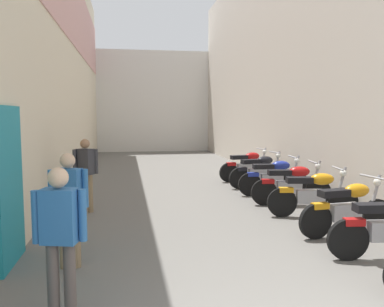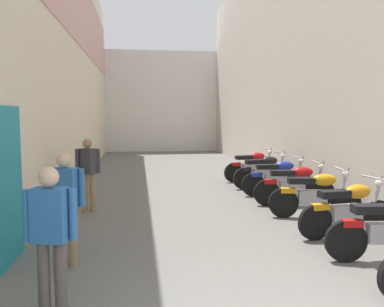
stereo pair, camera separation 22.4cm
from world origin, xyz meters
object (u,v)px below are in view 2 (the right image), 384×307
object	(u,v)px
motorcycle_eighth	(252,165)
pedestrian_further_down	(88,169)
motorcycle_fifth	(295,184)
motorcycle_sixth	(278,177)
pedestrian_mid_alley	(65,201)
motorcycle_third	(348,208)
pedestrian_by_doorway	(51,232)
motorcycle_fourth	(315,193)
motorcycle_seventh	(264,171)

from	to	relation	value
motorcycle_eighth	pedestrian_further_down	world-z (taller)	pedestrian_further_down
motorcycle_fifth	motorcycle_sixth	bearing A→B (deg)	90.00
pedestrian_mid_alley	motorcycle_sixth	bearing A→B (deg)	42.45
motorcycle_third	pedestrian_by_doorway	distance (m)	4.91
motorcycle_fourth	pedestrian_mid_alley	size ratio (longest dim) A/B	1.17
motorcycle_eighth	motorcycle_third	bearing A→B (deg)	-90.00
motorcycle_third	motorcycle_fourth	bearing A→B (deg)	90.00
motorcycle_fifth	pedestrian_by_doorway	distance (m)	6.30
motorcycle_fourth	motorcycle_sixth	distance (m)	2.16
motorcycle_fifth	motorcycle_eighth	distance (m)	3.37
motorcycle_fifth	motorcycle_fourth	bearing A→B (deg)	-90.00
motorcycle_fourth	pedestrian_by_doorway	bearing A→B (deg)	-141.91
motorcycle_fourth	motorcycle_fifth	size ratio (longest dim) A/B	1.00
motorcycle_fourth	motorcycle_sixth	xyz separation A→B (m)	(0.00, 2.16, 0.00)
motorcycle_sixth	pedestrian_by_doorway	world-z (taller)	pedestrian_by_doorway
motorcycle_seventh	motorcycle_eighth	size ratio (longest dim) A/B	1.00
motorcycle_fourth	motorcycle_fifth	world-z (taller)	same
motorcycle_fourth	motorcycle_fifth	distance (m)	1.06
motorcycle_sixth	pedestrian_mid_alley	size ratio (longest dim) A/B	1.18
motorcycle_fourth	motorcycle_sixth	world-z (taller)	same
motorcycle_seventh	motorcycle_third	bearing A→B (deg)	-90.00
motorcycle_third	motorcycle_fourth	distance (m)	1.27
motorcycle_fifth	pedestrian_mid_alley	distance (m)	5.44
pedestrian_by_doorway	pedestrian_further_down	bearing A→B (deg)	92.55
motorcycle_fifth	pedestrian_further_down	distance (m)	4.61
motorcycle_fourth	pedestrian_further_down	size ratio (longest dim) A/B	1.17
motorcycle_seventh	pedestrian_by_doorway	xyz separation A→B (m)	(-4.39, -6.73, 0.42)
motorcycle_seventh	pedestrian_mid_alley	bearing A→B (deg)	-130.63
motorcycle_seventh	motorcycle_sixth	bearing A→B (deg)	-90.00
motorcycle_fifth	motorcycle_seventh	bearing A→B (deg)	90.00
motorcycle_third	motorcycle_eighth	world-z (taller)	same
pedestrian_further_down	motorcycle_eighth	bearing A→B (deg)	35.56
motorcycle_fifth	motorcycle_eighth	bearing A→B (deg)	90.00
motorcycle_sixth	pedestrian_by_doorway	bearing A→B (deg)	-128.09
motorcycle_eighth	pedestrian_by_doorway	distance (m)	9.02
motorcycle_third	pedestrian_mid_alley	world-z (taller)	pedestrian_mid_alley
motorcycle_fourth	motorcycle_seventh	world-z (taller)	same
motorcycle_fourth	pedestrian_further_down	world-z (taller)	pedestrian_further_down
motorcycle_eighth	pedestrian_mid_alley	distance (m)	7.84
motorcycle_seventh	motorcycle_eighth	bearing A→B (deg)	90.00
motorcycle_third	pedestrian_mid_alley	bearing A→B (deg)	-171.24
motorcycle_seventh	pedestrian_further_down	size ratio (longest dim) A/B	1.17
motorcycle_eighth	motorcycle_sixth	bearing A→B (deg)	-90.00
motorcycle_fourth	motorcycle_fifth	bearing A→B (deg)	90.00
motorcycle_fifth	motorcycle_sixth	distance (m)	1.09
motorcycle_sixth	motorcycle_eighth	size ratio (longest dim) A/B	1.01
motorcycle_seventh	pedestrian_further_down	distance (m)	5.08
motorcycle_eighth	motorcycle_seventh	bearing A→B (deg)	-90.00
pedestrian_further_down	motorcycle_fifth	bearing A→B (deg)	-1.13
motorcycle_sixth	pedestrian_further_down	xyz separation A→B (m)	(-4.59, -1.00, 0.42)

